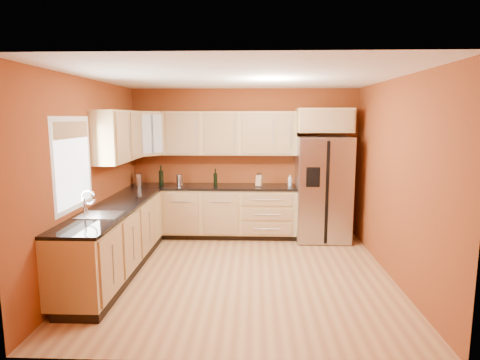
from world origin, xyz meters
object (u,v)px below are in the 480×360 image
(knife_block, at_px, (259,181))
(soap_dispenser, at_px, (290,180))
(canister_left, at_px, (139,179))
(refrigerator, at_px, (322,189))
(wine_bottle_a, at_px, (161,175))

(knife_block, relative_size, soap_dispenser, 1.00)
(canister_left, xyz_separation_m, soap_dispenser, (2.65, 0.01, -0.00))
(soap_dispenser, bearing_deg, knife_block, -174.33)
(refrigerator, distance_m, soap_dispenser, 0.57)
(refrigerator, relative_size, soap_dispenser, 9.24)
(wine_bottle_a, bearing_deg, soap_dispenser, -0.10)
(refrigerator, xyz_separation_m, canister_left, (-3.20, 0.08, 0.13))
(refrigerator, height_order, canister_left, refrigerator)
(refrigerator, relative_size, wine_bottle_a, 5.01)
(refrigerator, distance_m, wine_bottle_a, 2.81)
(knife_block, bearing_deg, soap_dispenser, 27.00)
(refrigerator, xyz_separation_m, soap_dispenser, (-0.55, 0.09, 0.13))
(canister_left, bearing_deg, wine_bottle_a, 2.61)
(refrigerator, height_order, knife_block, refrigerator)
(wine_bottle_a, relative_size, knife_block, 1.83)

